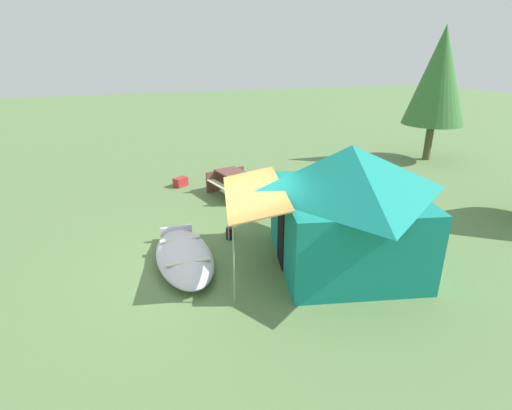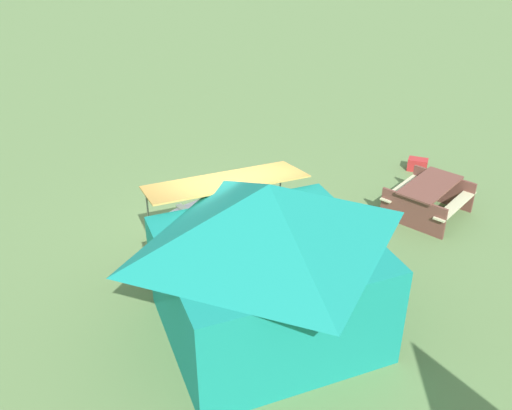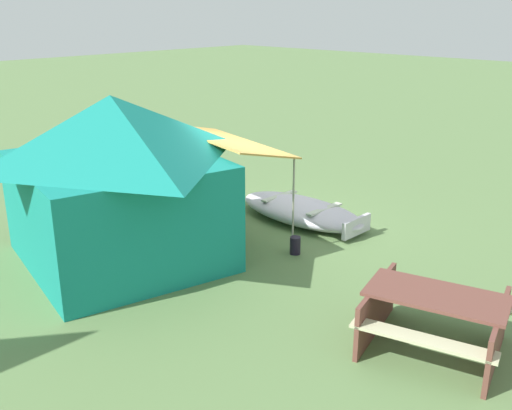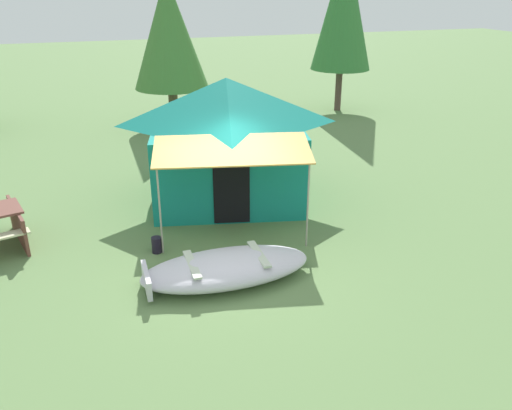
{
  "view_description": "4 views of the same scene",
  "coord_description": "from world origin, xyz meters",
  "px_view_note": "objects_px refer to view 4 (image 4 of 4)",
  "views": [
    {
      "loc": [
        8.1,
        -2.08,
        4.78
      ],
      "look_at": [
        -0.29,
        0.8,
        1.29
      ],
      "focal_mm": 28.05,
      "sensor_mm": 36.0,
      "label": 1
    },
    {
      "loc": [
        5.22,
        8.68,
        6.78
      ],
      "look_at": [
        -0.3,
        0.7,
        1.22
      ],
      "focal_mm": 40.2,
      "sensor_mm": 36.0,
      "label": 2
    },
    {
      "loc": [
        -7.42,
        7.88,
        4.2
      ],
      "look_at": [
        -0.33,
        0.41,
        0.7
      ],
      "focal_mm": 41.47,
      "sensor_mm": 36.0,
      "label": 3
    },
    {
      "loc": [
        -2.3,
        -8.6,
        4.8
      ],
      "look_at": [
        0.68,
        0.25,
        0.77
      ],
      "focal_mm": 36.71,
      "sensor_mm": 36.0,
      "label": 4
    }
  ],
  "objects_px": {
    "canvas_cabin_tent": "(227,138)",
    "pine_tree_back_right": "(344,6)",
    "pine_tree_back_left": "(169,33)",
    "fuel_can": "(157,245)",
    "beached_rowboat": "(226,268)"
  },
  "relations": [
    {
      "from": "pine_tree_back_right",
      "to": "canvas_cabin_tent",
      "type": "bearing_deg",
      "value": -131.76
    },
    {
      "from": "canvas_cabin_tent",
      "to": "fuel_can",
      "type": "bearing_deg",
      "value": -132.77
    },
    {
      "from": "fuel_can",
      "to": "pine_tree_back_right",
      "type": "height_order",
      "value": "pine_tree_back_right"
    },
    {
      "from": "pine_tree_back_left",
      "to": "canvas_cabin_tent",
      "type": "bearing_deg",
      "value": -89.95
    },
    {
      "from": "beached_rowboat",
      "to": "fuel_can",
      "type": "bearing_deg",
      "value": 125.57
    },
    {
      "from": "pine_tree_back_left",
      "to": "pine_tree_back_right",
      "type": "relative_size",
      "value": 0.81
    },
    {
      "from": "canvas_cabin_tent",
      "to": "fuel_can",
      "type": "xyz_separation_m",
      "value": [
        -2.05,
        -2.22,
        -1.31
      ]
    },
    {
      "from": "beached_rowboat",
      "to": "pine_tree_back_right",
      "type": "bearing_deg",
      "value": 55.03
    },
    {
      "from": "canvas_cabin_tent",
      "to": "pine_tree_back_left",
      "type": "distance_m",
      "value": 7.19
    },
    {
      "from": "beached_rowboat",
      "to": "fuel_can",
      "type": "relative_size",
      "value": 9.38
    },
    {
      "from": "canvas_cabin_tent",
      "to": "pine_tree_back_right",
      "type": "relative_size",
      "value": 0.8
    },
    {
      "from": "canvas_cabin_tent",
      "to": "pine_tree_back_left",
      "type": "bearing_deg",
      "value": 90.05
    },
    {
      "from": "beached_rowboat",
      "to": "canvas_cabin_tent",
      "type": "bearing_deg",
      "value": 73.38
    },
    {
      "from": "canvas_cabin_tent",
      "to": "pine_tree_back_right",
      "type": "height_order",
      "value": "pine_tree_back_right"
    },
    {
      "from": "fuel_can",
      "to": "pine_tree_back_right",
      "type": "relative_size",
      "value": 0.05
    }
  ]
}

